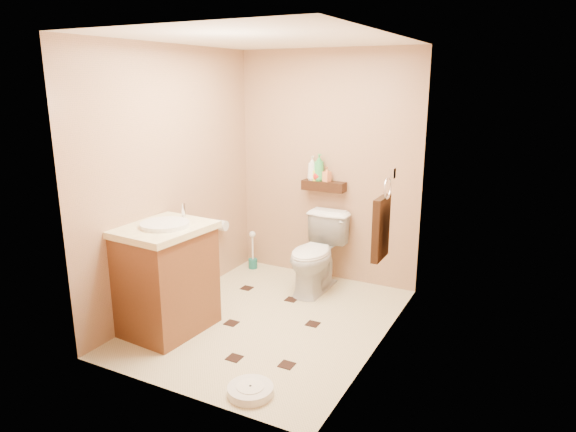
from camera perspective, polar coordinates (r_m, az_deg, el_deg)
The scene contains 19 objects.
ground at distance 4.70m, azimuth -2.07°, elevation -11.53°, with size 2.50×2.50×0.00m, color beige.
wall_back at distance 5.40m, azimuth 4.36°, elevation 5.38°, with size 2.00×0.04×2.40m, color #A97C60.
wall_front at distance 3.30m, azimuth -12.97°, elevation -1.12°, with size 2.00×0.04×2.40m, color #A97C60.
wall_left at distance 4.86m, azimuth -12.55°, elevation 4.00°, with size 0.04×2.50×2.40m, color #A97C60.
wall_right at distance 3.91m, azimuth 10.63°, elevation 1.50°, with size 0.04×2.50×2.40m, color #A97C60.
ceiling at distance 4.22m, azimuth -2.39°, elevation 19.11°, with size 2.00×2.50×0.02m, color white.
wall_shelf at distance 5.36m, azimuth 3.99°, elevation 3.36°, with size 0.46×0.14×0.10m, color #341D0E.
floor_accents at distance 4.65m, azimuth -2.32°, elevation -11.80°, with size 1.16×1.33×0.01m.
toilet at distance 5.20m, azimuth 3.16°, elevation -4.22°, with size 0.44×0.76×0.78m, color white.
vanity at distance 4.48m, azimuth -13.37°, elevation -6.60°, with size 0.68×0.80×1.07m.
bathroom_scale at distance 3.72m, azimuth -4.20°, elevation -18.75°, with size 0.42×0.42×0.06m.
toilet_brush at distance 5.87m, azimuth -3.94°, elevation -4.38°, with size 0.10×0.10×0.44m.
towel_ring at distance 4.23m, azimuth 10.34°, elevation -1.03°, with size 0.12×0.30×0.76m.
toilet_paper at distance 5.47m, azimuth -7.38°, elevation -1.04°, with size 0.12×0.11×0.12m.
bottle_a at distance 5.38m, azimuth 2.70°, elevation 5.33°, with size 0.10×0.10×0.25m, color white.
bottle_b at distance 5.37m, azimuth 3.18°, elevation 4.82°, with size 0.07×0.08×0.16m, color #FFF335.
bottle_c at distance 5.37m, azimuth 3.34°, elevation 4.73°, with size 0.12×0.12×0.15m, color red.
bottle_d at distance 5.35m, azimuth 3.47°, elevation 5.42°, with size 0.11×0.11×0.28m, color green.
bottle_e at distance 5.33m, azimuth 4.34°, elevation 4.67°, with size 0.07×0.07×0.16m, color #E4834C.
Camera 1 is at (2.08, -3.66, 2.09)m, focal length 32.00 mm.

